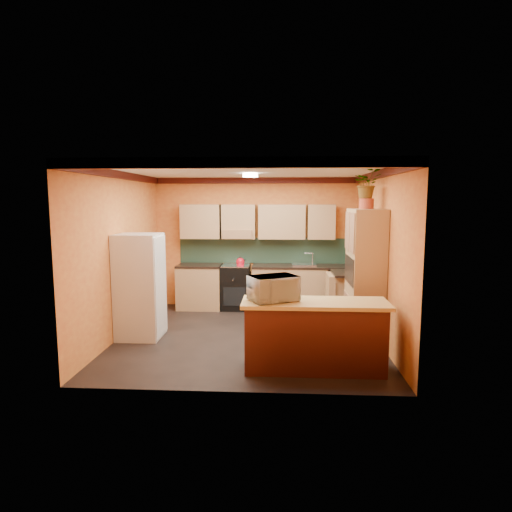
{
  "coord_description": "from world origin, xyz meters",
  "views": [
    {
      "loc": [
        0.53,
        -6.84,
        2.22
      ],
      "look_at": [
        0.11,
        0.45,
        1.28
      ],
      "focal_mm": 30.0,
      "sensor_mm": 36.0,
      "label": 1
    }
  ],
  "objects_px": {
    "base_cabinets_back": "(266,288)",
    "microwave": "(273,288)",
    "stove": "(236,287)",
    "pantry": "(365,276)",
    "breakfast_bar": "(314,338)",
    "fridge": "(140,286)"
  },
  "relations": [
    {
      "from": "base_cabinets_back",
      "to": "breakfast_bar",
      "type": "height_order",
      "value": "same"
    },
    {
      "from": "stove",
      "to": "fridge",
      "type": "distance_m",
      "value": 2.41
    },
    {
      "from": "breakfast_bar",
      "to": "fridge",
      "type": "bearing_deg",
      "value": 155.78
    },
    {
      "from": "fridge",
      "to": "pantry",
      "type": "relative_size",
      "value": 0.81
    },
    {
      "from": "stove",
      "to": "base_cabinets_back",
      "type": "bearing_deg",
      "value": 0.0
    },
    {
      "from": "base_cabinets_back",
      "to": "breakfast_bar",
      "type": "bearing_deg",
      "value": -76.8
    },
    {
      "from": "base_cabinets_back",
      "to": "microwave",
      "type": "height_order",
      "value": "microwave"
    },
    {
      "from": "fridge",
      "to": "breakfast_bar",
      "type": "bearing_deg",
      "value": -24.22
    },
    {
      "from": "stove",
      "to": "pantry",
      "type": "xyz_separation_m",
      "value": [
        2.24,
        -1.96,
        0.59
      ]
    },
    {
      "from": "microwave",
      "to": "fridge",
      "type": "bearing_deg",
      "value": 121.43
    },
    {
      "from": "stove",
      "to": "microwave",
      "type": "distance_m",
      "value": 3.34
    },
    {
      "from": "pantry",
      "to": "base_cabinets_back",
      "type": "bearing_deg",
      "value": 129.44
    },
    {
      "from": "stove",
      "to": "fridge",
      "type": "relative_size",
      "value": 0.54
    },
    {
      "from": "fridge",
      "to": "microwave",
      "type": "xyz_separation_m",
      "value": [
        2.19,
        -1.23,
        0.24
      ]
    },
    {
      "from": "breakfast_bar",
      "to": "microwave",
      "type": "xyz_separation_m",
      "value": [
        -0.54,
        0.0,
        0.65
      ]
    },
    {
      "from": "fridge",
      "to": "base_cabinets_back",
      "type": "bearing_deg",
      "value": 44.43
    },
    {
      "from": "pantry",
      "to": "microwave",
      "type": "relative_size",
      "value": 3.54
    },
    {
      "from": "base_cabinets_back",
      "to": "pantry",
      "type": "distance_m",
      "value": 2.61
    },
    {
      "from": "base_cabinets_back",
      "to": "breakfast_bar",
      "type": "relative_size",
      "value": 2.03
    },
    {
      "from": "base_cabinets_back",
      "to": "fridge",
      "type": "height_order",
      "value": "fridge"
    },
    {
      "from": "pantry",
      "to": "breakfast_bar",
      "type": "relative_size",
      "value": 1.17
    },
    {
      "from": "microwave",
      "to": "base_cabinets_back",
      "type": "bearing_deg",
      "value": 64.37
    }
  ]
}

